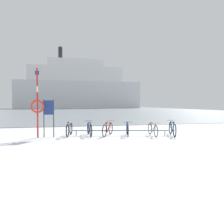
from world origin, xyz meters
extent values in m
cube|color=silver|center=(0.00, -1.00, -0.04)|extent=(80.00, 22.00, 0.08)
cube|color=gray|center=(0.00, 65.00, -0.04)|extent=(80.00, 110.00, 0.08)
cube|color=#47474C|center=(0.00, 10.00, -0.02)|extent=(80.00, 0.50, 0.05)
cylinder|color=#4C5156|center=(1.19, 4.49, 0.28)|extent=(5.38, 1.17, 0.05)
cylinder|color=#4C5156|center=(-1.23, 5.00, 0.14)|extent=(0.04, 0.04, 0.28)
cylinder|color=#4C5156|center=(3.61, 3.99, 0.14)|extent=(0.04, 0.04, 0.28)
torus|color=black|center=(-1.50, 5.48, 0.36)|extent=(0.20, 0.71, 0.71)
torus|color=black|center=(-1.71, 4.50, 0.36)|extent=(0.20, 0.71, 0.71)
cylinder|color=silver|center=(-1.57, 5.16, 0.48)|extent=(0.14, 0.52, 0.59)
cylinder|color=silver|center=(-1.64, 4.84, 0.46)|extent=(0.07, 0.19, 0.53)
cylinder|color=silver|center=(-1.59, 5.09, 0.74)|extent=(0.17, 0.65, 0.09)
cylinder|color=silver|center=(-1.66, 4.71, 0.28)|extent=(0.12, 0.44, 0.19)
cylinder|color=silver|center=(-1.51, 5.44, 0.56)|extent=(0.06, 0.12, 0.42)
cube|color=black|center=(-1.65, 4.77, 0.76)|extent=(0.12, 0.21, 0.05)
cylinder|color=silver|center=(-1.52, 5.41, 0.81)|extent=(0.46, 0.12, 0.02)
torus|color=black|center=(-0.51, 5.45, 0.34)|extent=(0.07, 0.68, 0.68)
torus|color=black|center=(-0.49, 4.37, 0.34)|extent=(0.07, 0.68, 0.68)
cylinder|color=#3359B2|center=(-0.50, 5.10, 0.46)|extent=(0.05, 0.57, 0.57)
cylinder|color=#3359B2|center=(-0.50, 4.75, 0.43)|extent=(0.04, 0.20, 0.51)
cylinder|color=#3359B2|center=(-0.50, 5.02, 0.71)|extent=(0.05, 0.70, 0.08)
cylinder|color=#3359B2|center=(-0.49, 4.60, 0.26)|extent=(0.05, 0.47, 0.19)
cylinder|color=#3359B2|center=(-0.51, 5.41, 0.53)|extent=(0.04, 0.12, 0.40)
cube|color=black|center=(-0.49, 4.67, 0.72)|extent=(0.08, 0.20, 0.05)
cylinder|color=#3359B2|center=(-0.51, 5.37, 0.78)|extent=(0.46, 0.04, 0.02)
torus|color=black|center=(0.75, 5.10, 0.34)|extent=(0.37, 0.61, 0.67)
torus|color=black|center=(0.21, 4.16, 0.34)|extent=(0.37, 0.61, 0.67)
cylinder|color=#B22D2D|center=(0.58, 4.80, 0.46)|extent=(0.31, 0.51, 0.57)
cylinder|color=#B22D2D|center=(0.40, 4.49, 0.44)|extent=(0.13, 0.19, 0.51)
cylinder|color=#B22D2D|center=(0.54, 4.72, 0.71)|extent=(0.38, 0.64, 0.08)
cylinder|color=#B22D2D|center=(0.33, 4.36, 0.26)|extent=(0.27, 0.43, 0.19)
cylinder|color=#B22D2D|center=(0.73, 5.07, 0.53)|extent=(0.09, 0.12, 0.40)
cube|color=black|center=(0.36, 4.42, 0.72)|extent=(0.17, 0.21, 0.05)
cylinder|color=#B22D2D|center=(0.71, 5.03, 0.78)|extent=(0.41, 0.25, 0.02)
torus|color=black|center=(1.46, 3.99, 0.33)|extent=(0.19, 0.66, 0.67)
torus|color=black|center=(1.68, 4.94, 0.33)|extent=(0.19, 0.66, 0.67)
cylinder|color=#3359B2|center=(1.53, 4.30, 0.46)|extent=(0.15, 0.51, 0.57)
cylinder|color=#3359B2|center=(1.60, 4.61, 0.43)|extent=(0.08, 0.18, 0.51)
cylinder|color=#3359B2|center=(1.55, 4.37, 0.70)|extent=(0.18, 0.63, 0.08)
cylinder|color=#3359B2|center=(1.63, 4.74, 0.26)|extent=(0.13, 0.43, 0.18)
cylinder|color=#3359B2|center=(1.47, 4.02, 0.53)|extent=(0.06, 0.11, 0.40)
cube|color=black|center=(1.62, 4.68, 0.72)|extent=(0.12, 0.21, 0.05)
cylinder|color=#3359B2|center=(1.48, 4.06, 0.78)|extent=(0.45, 0.13, 0.02)
torus|color=black|center=(2.90, 3.61, 0.32)|extent=(0.09, 0.64, 0.63)
torus|color=black|center=(2.99, 4.66, 0.32)|extent=(0.09, 0.64, 0.63)
cylinder|color=gray|center=(2.93, 3.95, 0.43)|extent=(0.08, 0.55, 0.54)
cylinder|color=gray|center=(2.96, 4.29, 0.41)|extent=(0.05, 0.19, 0.48)
cylinder|color=gray|center=(2.93, 4.03, 0.67)|extent=(0.09, 0.68, 0.08)
cylinder|color=gray|center=(2.97, 4.44, 0.25)|extent=(0.07, 0.46, 0.18)
cylinder|color=gray|center=(2.90, 3.65, 0.50)|extent=(0.05, 0.12, 0.38)
cube|color=black|center=(2.96, 4.37, 0.69)|extent=(0.10, 0.21, 0.05)
cylinder|color=gray|center=(2.91, 3.69, 0.74)|extent=(0.46, 0.06, 0.02)
torus|color=black|center=(4.14, 4.37, 0.36)|extent=(0.25, 0.70, 0.71)
torus|color=black|center=(3.84, 3.35, 0.36)|extent=(0.25, 0.70, 0.71)
cylinder|color=#3359B2|center=(4.04, 4.04, 0.48)|extent=(0.19, 0.55, 0.60)
cylinder|color=#3359B2|center=(3.95, 3.71, 0.46)|extent=(0.09, 0.20, 0.53)
cylinder|color=#3359B2|center=(4.02, 3.97, 0.75)|extent=(0.22, 0.68, 0.09)
cylinder|color=#3359B2|center=(3.91, 3.57, 0.28)|extent=(0.16, 0.45, 0.19)
cylinder|color=#3359B2|center=(4.12, 4.34, 0.56)|extent=(0.07, 0.12, 0.42)
cube|color=black|center=(3.92, 3.63, 0.76)|extent=(0.13, 0.21, 0.05)
cylinder|color=#3359B2|center=(4.11, 4.30, 0.82)|extent=(0.45, 0.15, 0.02)
cylinder|color=#33383D|center=(-2.91, 4.71, 1.00)|extent=(0.05, 0.05, 1.99)
cylinder|color=#33383D|center=(-2.42, 4.68, 1.00)|extent=(0.05, 0.05, 1.99)
cube|color=navy|center=(-2.67, 4.69, 1.57)|extent=(0.55, 0.08, 0.75)
cylinder|color=red|center=(-3.22, 4.65, 1.81)|extent=(0.08, 0.08, 3.61)
cylinder|color=white|center=(-3.22, 4.65, 2.53)|extent=(0.09, 0.09, 0.30)
torus|color=red|center=(-3.22, 4.65, 1.63)|extent=(0.69, 0.11, 0.69)
cube|color=navy|center=(-3.22, 4.65, 3.36)|extent=(0.20, 0.03, 0.20)
cube|color=silver|center=(4.21, 88.16, 5.69)|extent=(52.60, 9.66, 11.39)
cube|color=white|center=(2.90, 88.15, 14.52)|extent=(39.45, 8.20, 6.26)
cube|color=white|center=(2.90, 88.15, 19.24)|extent=(23.68, 6.72, 3.19)
cylinder|color=#26262D|center=(-3.68, 88.13, 23.40)|extent=(1.71, 1.71, 5.12)
camera|label=1|loc=(-1.81, -7.09, 1.76)|focal=34.67mm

